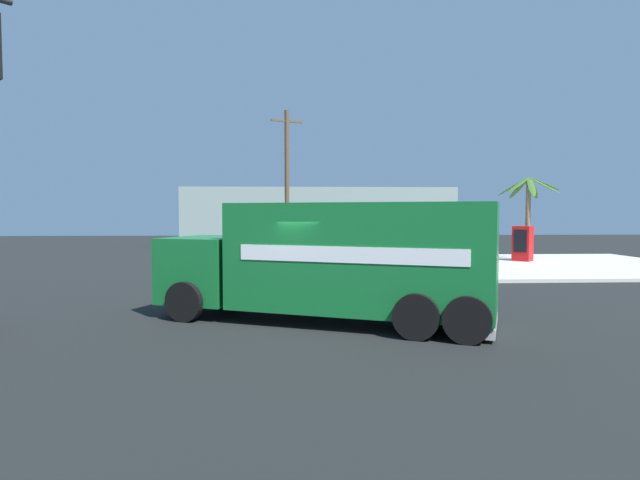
{
  "coord_description": "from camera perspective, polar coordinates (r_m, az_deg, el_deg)",
  "views": [
    {
      "loc": [
        -0.89,
        -13.22,
        2.71
      ],
      "look_at": [
        -0.17,
        0.53,
        2.0
      ],
      "focal_mm": 29.98,
      "sensor_mm": 36.0,
      "label": 1
    }
  ],
  "objects": [
    {
      "name": "delivery_truck",
      "position": [
        13.2,
        1.58,
        -2.17
      ],
      "size": [
        8.64,
        5.56,
        2.94
      ],
      "color": "#146B2D",
      "rests_on": "ground"
    },
    {
      "name": "vending_machine_red",
      "position": [
        30.26,
        20.81,
        -0.35
      ],
      "size": [
        1.17,
        1.16,
        1.85
      ],
      "color": "red",
      "rests_on": "sidewalk_corner_far"
    },
    {
      "name": "utility_pole",
      "position": [
        35.14,
        -3.55,
        6.38
      ],
      "size": [
        2.06,
        0.99,
        9.34
      ],
      "color": "brown",
      "rests_on": "ground"
    },
    {
      "name": "ground_plane",
      "position": [
        13.52,
        0.85,
        -8.61
      ],
      "size": [
        100.0,
        100.0,
        0.0
      ],
      "primitive_type": "plane",
      "color": "black"
    },
    {
      "name": "sidewalk_corner_far",
      "position": [
        29.54,
        24.7,
        -2.44
      ],
      "size": [
        12.12,
        12.12,
        0.14
      ],
      "primitive_type": "cube",
      "color": "beige",
      "rests_on": "ground"
    },
    {
      "name": "palm_tree_far",
      "position": [
        30.99,
        21.36,
        3.92
      ],
      "size": [
        3.35,
        3.1,
        4.51
      ],
      "color": "#7A6647",
      "rests_on": "sidewalk_corner_far"
    },
    {
      "name": "building_backdrop",
      "position": [
        43.3,
        -0.2,
        2.44
      ],
      "size": [
        21.08,
        6.0,
        4.64
      ],
      "primitive_type": "cube",
      "color": "gray",
      "rests_on": "ground"
    }
  ]
}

